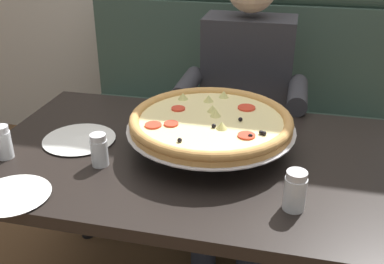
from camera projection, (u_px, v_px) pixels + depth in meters
booth_bench at (231, 128)px, 2.37m from camera, size 1.61×0.78×1.13m
dining_table at (193, 175)px, 1.49m from camera, size 1.36×0.83×0.72m
diner_main at (244, 92)px, 1.99m from camera, size 0.54×0.64×1.27m
pizza at (211, 122)px, 1.45m from camera, size 0.55×0.55×0.13m
shaker_parmesan at (295, 193)px, 1.17m from camera, size 0.06×0.06×0.11m
shaker_pepper_flakes at (99, 152)px, 1.37m from camera, size 0.05×0.05×0.10m
shaker_oregano at (4, 144)px, 1.41m from camera, size 0.05×0.05×0.11m
plate_near_left at (79, 138)px, 1.53m from camera, size 0.25×0.25×0.02m
plate_near_right at (12, 193)px, 1.23m from camera, size 0.21×0.21×0.02m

